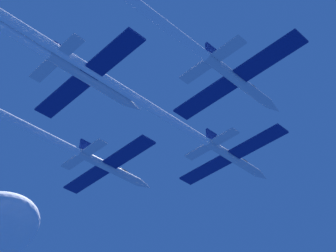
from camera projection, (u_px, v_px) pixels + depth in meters
name	position (u px, v px, depth m)	size (l,w,h in m)	color
jet_lead	(104.00, 78.00, 53.21)	(16.88, 67.72, 2.80)	silver
jet_left_wing	(2.00, 114.00, 56.95)	(16.88, 55.44, 2.80)	silver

